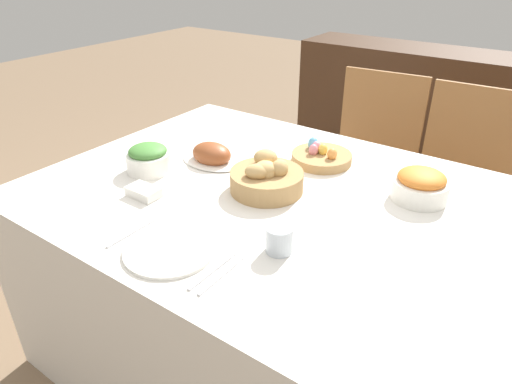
{
  "coord_description": "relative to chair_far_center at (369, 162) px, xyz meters",
  "views": [
    {
      "loc": [
        0.71,
        -1.12,
        1.5
      ],
      "look_at": [
        -0.01,
        -0.09,
        0.81
      ],
      "focal_mm": 32.0,
      "sensor_mm": 36.0,
      "label": 1
    }
  ],
  "objects": [
    {
      "name": "chair_far_right",
      "position": [
        0.44,
        0.0,
        0.0
      ],
      "size": [
        0.43,
        0.43,
        0.95
      ],
      "rotation": [
        0.0,
        0.0,
        0.02
      ],
      "color": "brown",
      "rests_on": "ground"
    },
    {
      "name": "dining_table",
      "position": [
        0.04,
        -0.95,
        -0.13
      ],
      "size": [
        1.6,
        1.2,
        0.77
      ],
      "color": "white",
      "rests_on": "ground"
    },
    {
      "name": "drinking_cup",
      "position": [
        0.22,
        -1.21,
        0.29
      ],
      "size": [
        0.07,
        0.07,
        0.08
      ],
      "color": "silver",
      "rests_on": "dining_table"
    },
    {
      "name": "fork",
      "position": [
        -0.17,
        -1.38,
        0.26
      ],
      "size": [
        0.01,
        0.18,
        0.0
      ],
      "rotation": [
        0.0,
        0.0,
        -0.01
      ],
      "color": "silver",
      "rests_on": "dining_table"
    },
    {
      "name": "carrot_bowl",
      "position": [
        0.44,
        -0.71,
        0.31
      ],
      "size": [
        0.18,
        0.18,
        0.1
      ],
      "color": "white",
      "rests_on": "dining_table"
    },
    {
      "name": "green_salad_bowl",
      "position": [
        -0.43,
        -1.07,
        0.31
      ],
      "size": [
        0.16,
        0.16,
        0.1
      ],
      "color": "white",
      "rests_on": "dining_table"
    },
    {
      "name": "ground_plane",
      "position": [
        0.04,
        -0.95,
        -0.51
      ],
      "size": [
        12.0,
        12.0,
        0.0
      ],
      "primitive_type": "plane",
      "color": "#7F664C"
    },
    {
      "name": "ham_platter",
      "position": [
        -0.29,
        -0.88,
        0.28
      ],
      "size": [
        0.25,
        0.17,
        0.08
      ],
      "color": "white",
      "rests_on": "dining_table"
    },
    {
      "name": "egg_basket",
      "position": [
        0.04,
        -0.64,
        0.28
      ],
      "size": [
        0.23,
        0.23,
        0.08
      ],
      "color": "#AD8451",
      "rests_on": "dining_table"
    },
    {
      "name": "bread_basket",
      "position": [
        0.0,
        -0.95,
        0.31
      ],
      "size": [
        0.24,
        0.24,
        0.12
      ],
      "color": "#AD8451",
      "rests_on": "dining_table"
    },
    {
      "name": "dinner_plate",
      "position": [
        -0.02,
        -1.38,
        0.26
      ],
      "size": [
        0.25,
        0.25,
        0.01
      ],
      "color": "white",
      "rests_on": "dining_table"
    },
    {
      "name": "butter_dish",
      "position": [
        -0.3,
        -1.21,
        0.27
      ],
      "size": [
        0.11,
        0.07,
        0.03
      ],
      "color": "white",
      "rests_on": "dining_table"
    },
    {
      "name": "knife",
      "position": [
        0.13,
        -1.38,
        0.26
      ],
      "size": [
        0.01,
        0.18,
        0.0
      ],
      "rotation": [
        0.0,
        0.0,
        -0.01
      ],
      "color": "silver",
      "rests_on": "dining_table"
    },
    {
      "name": "spoon",
      "position": [
        0.16,
        -1.38,
        0.26
      ],
      "size": [
        0.01,
        0.18,
        0.0
      ],
      "rotation": [
        0.0,
        0.0,
        0.01
      ],
      "color": "silver",
      "rests_on": "dining_table"
    },
    {
      "name": "sideboard",
      "position": [
        -0.13,
        1.03,
        -0.06
      ],
      "size": [
        1.54,
        0.44,
        0.9
      ],
      "color": "#3D2616",
      "rests_on": "ground"
    },
    {
      "name": "chair_far_center",
      "position": [
        0.0,
        0.0,
        0.0
      ],
      "size": [
        0.45,
        0.45,
        0.95
      ],
      "rotation": [
        0.0,
        0.0,
        0.08
      ],
      "color": "brown",
      "rests_on": "ground"
    }
  ]
}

